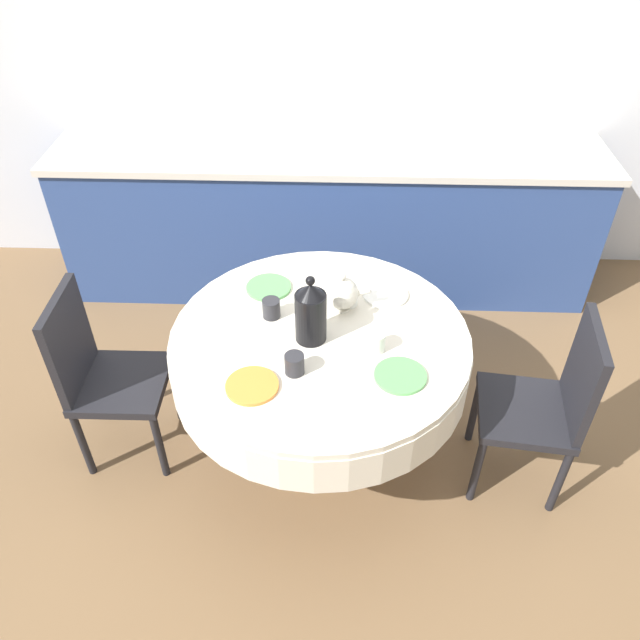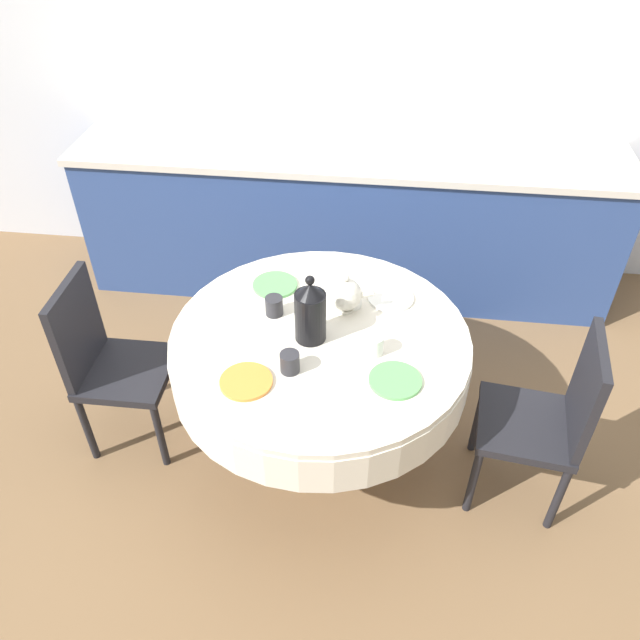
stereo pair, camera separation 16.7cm
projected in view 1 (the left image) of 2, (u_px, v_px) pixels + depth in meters
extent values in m
plane|color=brown|center=(320.00, 447.00, 3.09)|extent=(12.00, 12.00, 0.00)
cube|color=silver|center=(331.00, 64.00, 3.61)|extent=(7.00, 0.05, 2.60)
cube|color=#2D4784|center=(328.00, 223.00, 3.90)|extent=(3.20, 0.60, 0.88)
cube|color=beige|center=(329.00, 153.00, 3.60)|extent=(3.24, 0.64, 0.04)
cylinder|color=brown|center=(320.00, 444.00, 3.08)|extent=(0.44, 0.44, 0.04)
cylinder|color=brown|center=(320.00, 408.00, 2.91)|extent=(0.11, 0.11, 0.49)
cylinder|color=silver|center=(320.00, 356.00, 2.70)|extent=(1.28, 1.28, 0.18)
cylinder|color=silver|center=(320.00, 337.00, 2.63)|extent=(1.27, 1.27, 0.03)
cube|color=black|center=(525.00, 411.00, 2.71)|extent=(0.45, 0.45, 0.04)
cube|color=black|center=(584.00, 375.00, 2.53)|extent=(0.08, 0.38, 0.46)
cylinder|color=black|center=(477.00, 470.00, 2.74)|extent=(0.04, 0.04, 0.40)
cylinder|color=black|center=(474.00, 411.00, 3.01)|extent=(0.04, 0.04, 0.40)
cylinder|color=black|center=(560.00, 481.00, 2.70)|extent=(0.04, 0.04, 0.40)
cylinder|color=black|center=(550.00, 420.00, 2.96)|extent=(0.04, 0.04, 0.40)
cube|color=black|center=(122.00, 383.00, 2.84)|extent=(0.40, 0.40, 0.04)
cube|color=black|center=(69.00, 342.00, 2.69)|extent=(0.04, 0.38, 0.46)
cylinder|color=black|center=(176.00, 390.00, 3.12)|extent=(0.04, 0.04, 0.40)
cylinder|color=black|center=(160.00, 446.00, 2.84)|extent=(0.04, 0.04, 0.40)
cylinder|color=black|center=(106.00, 389.00, 3.12)|extent=(0.04, 0.04, 0.40)
cylinder|color=black|center=(83.00, 444.00, 2.85)|extent=(0.04, 0.04, 0.40)
cylinder|color=orange|center=(252.00, 386.00, 2.38)|extent=(0.21, 0.21, 0.01)
cylinder|color=#28282D|center=(294.00, 364.00, 2.42)|extent=(0.08, 0.08, 0.09)
cylinder|color=#5BA85B|center=(400.00, 376.00, 2.42)|extent=(0.21, 0.21, 0.01)
cylinder|color=white|center=(376.00, 341.00, 2.52)|extent=(0.08, 0.08, 0.09)
cylinder|color=#5BA85B|center=(269.00, 287.00, 2.86)|extent=(0.21, 0.21, 0.01)
cylinder|color=#28282D|center=(271.00, 308.00, 2.69)|extent=(0.08, 0.08, 0.09)
cylinder|color=white|center=(385.00, 294.00, 2.82)|extent=(0.21, 0.21, 0.01)
cylinder|color=white|center=(349.00, 296.00, 2.75)|extent=(0.08, 0.08, 0.09)
cylinder|color=black|center=(311.00, 317.00, 2.53)|extent=(0.13, 0.13, 0.22)
cone|color=black|center=(310.00, 290.00, 2.44)|extent=(0.12, 0.12, 0.05)
sphere|color=black|center=(310.00, 281.00, 2.41)|extent=(0.04, 0.04, 0.04)
cylinder|color=silver|center=(342.00, 307.00, 2.75)|extent=(0.08, 0.08, 0.01)
sphere|color=silver|center=(342.00, 293.00, 2.70)|extent=(0.14, 0.14, 0.14)
cylinder|color=silver|center=(362.00, 292.00, 2.70)|extent=(0.08, 0.03, 0.05)
sphere|color=silver|center=(343.00, 277.00, 2.65)|extent=(0.03, 0.03, 0.03)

